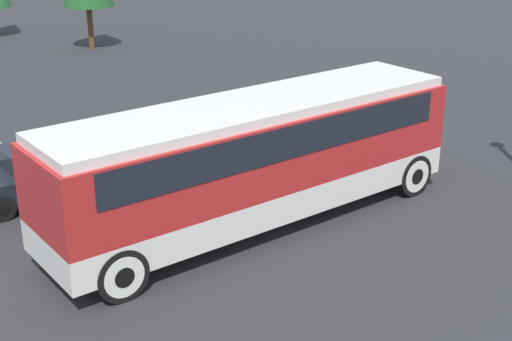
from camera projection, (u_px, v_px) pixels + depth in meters
ground_plane at (256, 223)px, 17.33m from camera, size 120.00×120.00×0.00m
tour_bus at (259, 151)px, 16.69m from camera, size 10.54×2.57×3.08m
parked_car_mid at (59, 168)px, 18.87m from camera, size 4.69×1.89×1.40m
parked_car_far at (196, 136)px, 21.29m from camera, size 4.58×1.91×1.42m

